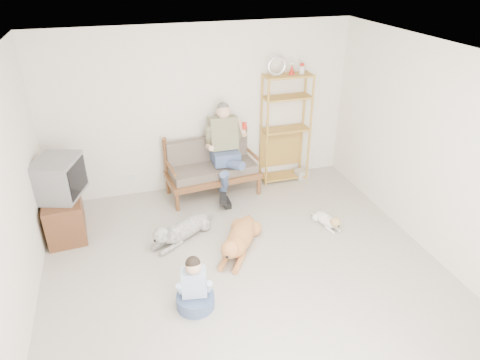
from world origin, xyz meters
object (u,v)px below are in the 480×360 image
object	(u,v)px
tv_stand	(64,215)
golden_retriever	(239,239)
loveseat	(212,166)
etagere	(285,128)

from	to	relation	value
tv_stand	golden_retriever	bearing A→B (deg)	-30.11
tv_stand	loveseat	bearing A→B (deg)	9.73
loveseat	golden_retriever	bearing A→B (deg)	-96.78
loveseat	etagere	distance (m)	1.42
tv_stand	golden_retriever	world-z (taller)	tv_stand
tv_stand	golden_retriever	size ratio (longest dim) A/B	0.78
golden_retriever	tv_stand	bearing A→B (deg)	-173.21
etagere	golden_retriever	bearing A→B (deg)	-127.23
loveseat	etagere	xyz separation A→B (m)	(1.33, 0.12, 0.48)
loveseat	golden_retriever	size ratio (longest dim) A/B	1.30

